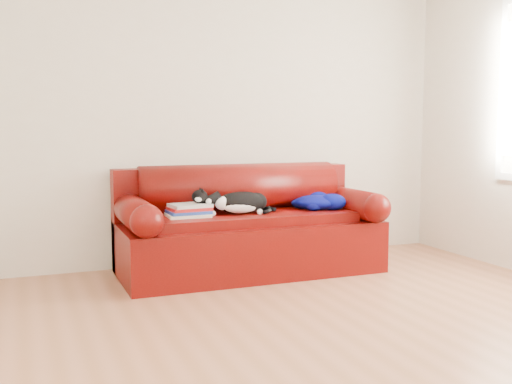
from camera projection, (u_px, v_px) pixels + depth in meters
The scene contains 7 objects.
ground at pixel (312, 332), 3.50m from camera, with size 4.50×4.50×0.00m, color #945D3B.
room_shell at pixel (334, 42), 3.38m from camera, with size 4.52×4.02×2.61m.
sofa_base at pixel (250, 244), 4.92m from camera, with size 2.10×0.90×0.50m.
sofa_back at pixel (239, 203), 5.11m from camera, with size 2.10×1.01×0.88m.
book_stack at pixel (189, 210), 4.63m from camera, with size 0.33×0.26×0.10m.
cat at pixel (241, 203), 4.78m from camera, with size 0.61×0.25×0.22m.
blanket at pixel (318, 202), 5.08m from camera, with size 0.48×0.47×0.14m.
Camera 1 is at (-1.56, -3.03, 1.19)m, focal length 42.00 mm.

